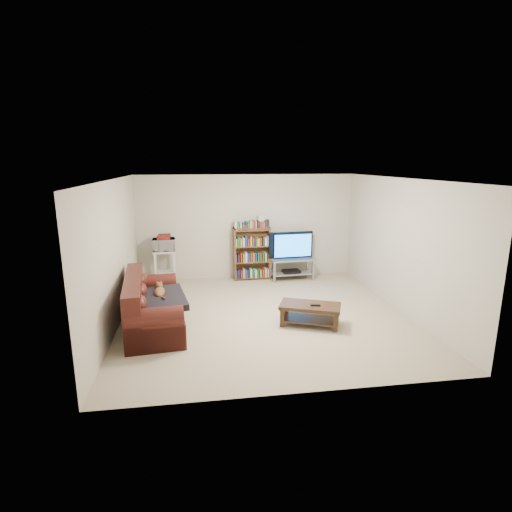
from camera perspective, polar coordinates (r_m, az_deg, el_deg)
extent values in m
plane|color=beige|center=(7.23, 1.27, -8.44)|extent=(5.00, 5.00, 0.00)
plane|color=white|center=(6.72, 1.38, 10.94)|extent=(5.00, 5.00, 0.00)
plane|color=silver|center=(9.30, -1.32, 4.17)|extent=(5.00, 0.00, 5.00)
plane|color=silver|center=(4.52, 6.78, -5.89)|extent=(5.00, 0.00, 5.00)
plane|color=silver|center=(6.90, -19.58, 0.17)|extent=(0.00, 5.00, 5.00)
plane|color=silver|center=(7.70, 19.99, 1.43)|extent=(0.00, 5.00, 5.00)
cube|color=#451611|center=(6.89, -14.26, -8.25)|extent=(1.08, 2.10, 0.39)
cube|color=#451611|center=(6.82, -16.97, -6.44)|extent=(0.47, 2.03, 0.84)
cube|color=#451611|center=(6.05, -14.19, -10.76)|extent=(0.85, 0.33, 0.51)
cube|color=#451611|center=(7.71, -14.37, -5.45)|extent=(0.85, 0.33, 0.51)
cube|color=black|center=(6.65, -13.54, -6.04)|extent=(0.96, 1.14, 0.18)
cube|color=#332012|center=(6.76, 7.76, -7.11)|extent=(1.11, 0.84, 0.06)
cube|color=#332012|center=(6.85, 7.70, -8.92)|extent=(1.00, 0.75, 0.03)
cube|color=#332012|center=(6.71, 3.78, -8.84)|extent=(0.09, 0.09, 0.30)
cube|color=#332012|center=(6.63, 11.33, -9.37)|extent=(0.09, 0.09, 0.30)
cube|color=#332012|center=(7.06, 4.32, -7.71)|extent=(0.09, 0.09, 0.30)
cube|color=#332012|center=(6.98, 11.48, -8.20)|extent=(0.09, 0.09, 0.30)
cube|color=black|center=(6.70, 8.50, -6.97)|extent=(0.17, 0.08, 0.02)
cube|color=#999EA3|center=(9.26, 5.10, -0.47)|extent=(1.02, 0.51, 0.03)
cube|color=#999EA3|center=(9.35, 5.06, -2.42)|extent=(0.97, 0.49, 0.02)
cube|color=gray|center=(9.02, 2.63, -2.34)|extent=(0.05, 0.05, 0.49)
cube|color=gray|center=(9.30, 8.16, -1.98)|extent=(0.05, 0.05, 0.49)
cube|color=gray|center=(9.37, 2.01, -1.72)|extent=(0.05, 0.05, 0.49)
cube|color=gray|center=(9.64, 7.35, -1.39)|extent=(0.05, 0.05, 0.49)
imported|color=black|center=(9.19, 5.14, 1.48)|extent=(1.07, 0.22, 0.61)
cube|color=black|center=(9.34, 5.06, -2.18)|extent=(0.41, 0.30, 0.06)
cube|color=brown|center=(9.16, -3.10, 0.26)|extent=(0.05, 0.26, 1.22)
cube|color=brown|center=(9.30, 1.82, 0.47)|extent=(0.05, 0.26, 1.22)
cube|color=brown|center=(9.11, -0.63, 4.01)|extent=(0.85, 0.30, 0.03)
cube|color=maroon|center=(9.07, -1.80, 4.29)|extent=(0.25, 0.20, 0.07)
cube|color=silver|center=(8.98, -12.96, 0.64)|extent=(0.51, 0.38, 0.04)
cube|color=silver|center=(9.09, -12.81, -2.18)|extent=(0.46, 0.34, 0.03)
cube|color=silver|center=(8.95, -14.15, -2.04)|extent=(0.05, 0.05, 0.74)
cube|color=silver|center=(8.94, -11.54, -1.92)|extent=(0.05, 0.05, 0.74)
cube|color=silver|center=(9.21, -14.09, -1.60)|extent=(0.05, 0.05, 0.74)
cube|color=silver|center=(9.20, -11.56, -1.48)|extent=(0.05, 0.05, 0.74)
imported|color=silver|center=(8.95, -13.01, 1.60)|extent=(0.50, 0.35, 0.27)
cube|color=maroon|center=(8.92, -13.06, 2.59)|extent=(0.30, 0.26, 0.05)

